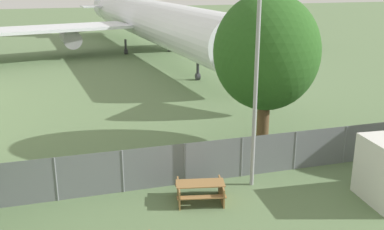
% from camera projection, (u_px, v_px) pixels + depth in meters
% --- Properties ---
extents(perimeter_fence, '(56.07, 0.07, 1.79)m').
position_uv_depth(perimeter_fence, '(242.00, 157.00, 19.17)').
color(perimeter_fence, slate).
rests_on(perimeter_fence, ground).
extents(airplane, '(39.92, 48.82, 12.13)m').
position_uv_depth(airplane, '(151.00, 21.00, 47.90)').
color(airplane, white).
rests_on(airplane, ground).
extents(picnic_bench_near_cabin, '(2.10, 1.75, 0.76)m').
position_uv_depth(picnic_bench_near_cabin, '(200.00, 189.00, 17.19)').
color(picnic_bench_near_cabin, olive).
rests_on(picnic_bench_near_cabin, ground).
extents(tree_near_hangar, '(5.12, 5.12, 7.62)m').
position_uv_depth(tree_near_hangar, '(266.00, 52.00, 21.47)').
color(tree_near_hangar, brown).
rests_on(tree_near_hangar, ground).
extents(light_mast, '(0.44, 0.44, 9.23)m').
position_uv_depth(light_mast, '(257.00, 53.00, 17.03)').
color(light_mast, '#99999E').
rests_on(light_mast, ground).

